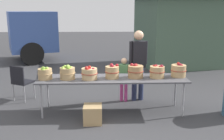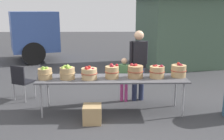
# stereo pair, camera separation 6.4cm
# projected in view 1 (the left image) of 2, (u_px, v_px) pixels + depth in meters

# --- Properties ---
(ground_plane) EXTENTS (40.00, 40.00, 0.00)m
(ground_plane) POSITION_uv_depth(u_px,v_px,m) (112.00, 111.00, 5.58)
(ground_plane) COLOR #38383A
(market_table) EXTENTS (3.10, 0.76, 0.75)m
(market_table) POSITION_uv_depth(u_px,v_px,m) (112.00, 80.00, 5.42)
(market_table) COLOR #4C4C51
(market_table) RESTS_ON ground
(apple_basket_green_0) EXTENTS (0.30, 0.30, 0.27)m
(apple_basket_green_0) POSITION_uv_depth(u_px,v_px,m) (45.00, 73.00, 5.29)
(apple_basket_green_0) COLOR tan
(apple_basket_green_0) RESTS_ON market_table
(apple_basket_green_1) EXTENTS (0.32, 0.32, 0.30)m
(apple_basket_green_1) POSITION_uv_depth(u_px,v_px,m) (67.00, 73.00, 5.30)
(apple_basket_green_1) COLOR tan
(apple_basket_green_1) RESTS_ON market_table
(apple_basket_red_0) EXTENTS (0.34, 0.34, 0.29)m
(apple_basket_red_0) POSITION_uv_depth(u_px,v_px,m) (89.00, 73.00, 5.29)
(apple_basket_red_0) COLOR tan
(apple_basket_red_0) RESTS_ON market_table
(apple_basket_red_1) EXTENTS (0.30, 0.30, 0.30)m
(apple_basket_red_1) POSITION_uv_depth(u_px,v_px,m) (112.00, 72.00, 5.37)
(apple_basket_red_1) COLOR tan
(apple_basket_red_1) RESTS_ON market_table
(apple_basket_red_2) EXTENTS (0.34, 0.34, 0.30)m
(apple_basket_red_2) POSITION_uv_depth(u_px,v_px,m) (135.00, 71.00, 5.41)
(apple_basket_red_2) COLOR #A87F51
(apple_basket_red_2) RESTS_ON market_table
(apple_basket_red_3) EXTENTS (0.32, 0.32, 0.29)m
(apple_basket_red_3) POSITION_uv_depth(u_px,v_px,m) (157.00, 72.00, 5.41)
(apple_basket_red_3) COLOR tan
(apple_basket_red_3) RESTS_ON market_table
(apple_basket_red_4) EXTENTS (0.33, 0.33, 0.30)m
(apple_basket_red_4) POSITION_uv_depth(u_px,v_px,m) (179.00, 70.00, 5.49)
(apple_basket_red_4) COLOR tan
(apple_basket_red_4) RESTS_ON market_table
(vendor_adult) EXTENTS (0.44, 0.28, 1.68)m
(vendor_adult) POSITION_uv_depth(u_px,v_px,m) (138.00, 60.00, 6.08)
(vendor_adult) COLOR #262D4C
(vendor_adult) RESTS_ON ground
(child_customer) EXTENTS (0.27, 0.19, 1.05)m
(child_customer) POSITION_uv_depth(u_px,v_px,m) (124.00, 76.00, 6.08)
(child_customer) COLOR #CC3F8C
(child_customer) RESTS_ON ground
(food_kiosk) EXTENTS (4.00, 3.53, 2.74)m
(food_kiosk) POSITION_uv_depth(u_px,v_px,m) (181.00, 29.00, 9.99)
(food_kiosk) COLOR #47604C
(food_kiosk) RESTS_ON ground
(folding_chair) EXTENTS (0.54, 0.54, 0.86)m
(folding_chair) POSITION_uv_depth(u_px,v_px,m) (21.00, 80.00, 6.15)
(folding_chair) COLOR black
(folding_chair) RESTS_ON ground
(produce_crate) EXTENTS (0.35, 0.35, 0.35)m
(produce_crate) POSITION_uv_depth(u_px,v_px,m) (93.00, 114.00, 5.00)
(produce_crate) COLOR tan
(produce_crate) RESTS_ON ground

